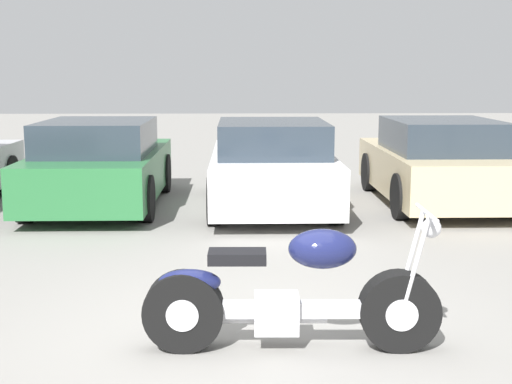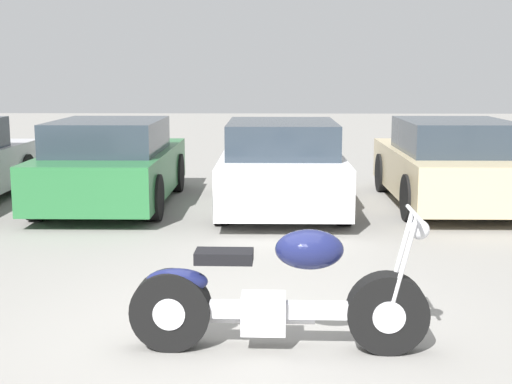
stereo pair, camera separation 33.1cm
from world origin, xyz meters
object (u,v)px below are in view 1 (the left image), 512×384
object	(u,v)px
motorcycle	(289,296)
parked_car_champagne	(438,163)
parked_car_green	(101,165)
parked_car_white	(272,167)

from	to	relation	value
motorcycle	parked_car_champagne	xyz separation A→B (m)	(2.82, 6.03, 0.23)
parked_car_green	parked_car_white	size ratio (longest dim) A/B	1.00
parked_car_green	parked_car_champagne	xyz separation A→B (m)	(5.38, 0.08, 0.00)
motorcycle	parked_car_white	bearing A→B (deg)	88.66
parked_car_white	parked_car_champagne	size ratio (longest dim) A/B	1.00
parked_car_white	parked_car_champagne	distance (m)	2.71
motorcycle	parked_car_green	distance (m)	6.49
parked_car_green	motorcycle	bearing A→B (deg)	-66.77
parked_car_champagne	parked_car_white	bearing A→B (deg)	-173.33
parked_car_green	parked_car_champagne	bearing A→B (deg)	0.81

